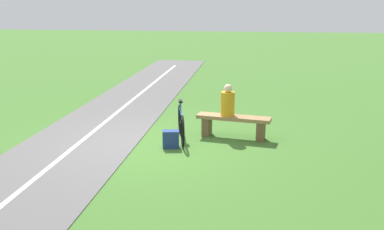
% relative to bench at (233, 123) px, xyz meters
% --- Properties ---
extents(ground_plane, '(80.00, 80.00, 0.00)m').
position_rel_bench_xyz_m(ground_plane, '(1.80, 0.73, -0.34)').
color(ground_plane, '#3D6B28').
extents(bench, '(1.67, 0.62, 0.50)m').
position_rel_bench_xyz_m(bench, '(0.00, 0.00, 0.00)').
color(bench, '#937047').
rests_on(bench, ground_plane).
extents(person_seated, '(0.35, 0.35, 0.71)m').
position_rel_bench_xyz_m(person_seated, '(0.14, -0.02, 0.46)').
color(person_seated, orange).
rests_on(person_seated, bench).
extents(bicycle, '(0.44, 1.64, 0.85)m').
position_rel_bench_xyz_m(bicycle, '(1.13, 0.30, 0.02)').
color(bicycle, black).
rests_on(bicycle, ground_plane).
extents(backpack, '(0.37, 0.30, 0.37)m').
position_rel_bench_xyz_m(backpack, '(1.24, 0.89, -0.16)').
color(backpack, navy).
rests_on(backpack, ground_plane).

